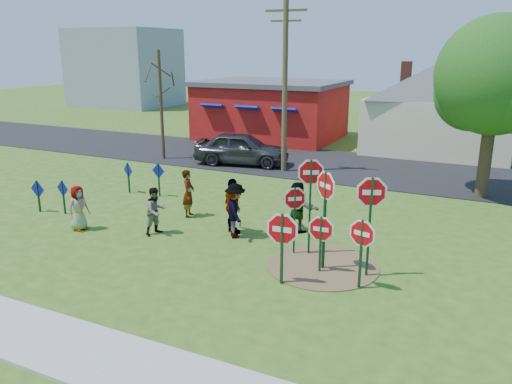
# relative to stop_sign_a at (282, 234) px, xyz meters

# --- Properties ---
(ground) EXTENTS (120.00, 120.00, 0.00)m
(ground) POSITION_rel_stop_sign_a_xyz_m (-3.85, 2.50, -1.39)
(ground) COLOR #335317
(ground) RESTS_ON ground
(sidewalk) EXTENTS (22.00, 1.80, 0.08)m
(sidewalk) POSITION_rel_stop_sign_a_xyz_m (-3.85, -4.70, -1.35)
(sidewalk) COLOR #9E9E99
(sidewalk) RESTS_ON ground
(road) EXTENTS (120.00, 7.50, 0.04)m
(road) POSITION_rel_stop_sign_a_xyz_m (-3.85, 14.00, -1.37)
(road) COLOR black
(road) RESTS_ON ground
(dirt_patch) EXTENTS (3.20, 3.20, 0.03)m
(dirt_patch) POSITION_rel_stop_sign_a_xyz_m (0.65, 1.50, -1.38)
(dirt_patch) COLOR brown
(dirt_patch) RESTS_ON ground
(red_building) EXTENTS (9.40, 7.69, 3.90)m
(red_building) POSITION_rel_stop_sign_a_xyz_m (-9.35, 20.49, 0.57)
(red_building) COLOR maroon
(red_building) RESTS_ON ground
(cream_house) EXTENTS (9.40, 9.40, 6.50)m
(cream_house) POSITION_rel_stop_sign_a_xyz_m (1.65, 20.50, 1.53)
(cream_house) COLOR beige
(cream_house) RESTS_ON ground
(distant_building) EXTENTS (10.00, 8.00, 8.00)m
(distant_building) POSITION_rel_stop_sign_a_xyz_m (-31.85, 32.50, 2.61)
(distant_building) COLOR #8C939E
(distant_building) RESTS_ON ground
(stop_sign_a) EXTENTS (1.17, 0.13, 2.11)m
(stop_sign_a) POSITION_rel_stop_sign_a_xyz_m (0.00, 0.00, 0.00)
(stop_sign_a) COLOR #103E1F
(stop_sign_a) RESTS_ON ground
(stop_sign_b) EXTENTS (0.94, 0.51, 3.08)m
(stop_sign_b) POSITION_rel_stop_sign_a_xyz_m (-0.02, 2.18, 0.86)
(stop_sign_b) COLOR #103E1F
(stop_sign_b) RESTS_ON ground
(stop_sign_c) EXTENTS (0.88, 0.64, 2.98)m
(stop_sign_c) POSITION_rel_stop_sign_a_xyz_m (0.70, 1.35, 0.71)
(stop_sign_c) COLOR #103E1F
(stop_sign_c) RESTS_ON ground
(stop_sign_d) EXTENTS (1.03, 0.46, 2.95)m
(stop_sign_d) POSITION_rel_stop_sign_a_xyz_m (1.93, 1.40, 0.74)
(stop_sign_d) COLOR #103E1F
(stop_sign_d) RESTS_ON ground
(stop_sign_e) EXTENTS (0.98, 0.07, 1.77)m
(stop_sign_e) POSITION_rel_stop_sign_a_xyz_m (0.69, 1.10, -0.23)
(stop_sign_e) COLOR #103E1F
(stop_sign_e) RESTS_ON ground
(stop_sign_f) EXTENTS (0.95, 0.26, 2.01)m
(stop_sign_f) POSITION_rel_stop_sign_a_xyz_m (1.93, 0.60, 0.01)
(stop_sign_f) COLOR #103E1F
(stop_sign_f) RESTS_ON ground
(stop_sign_g) EXTENTS (0.76, 0.55, 2.21)m
(stop_sign_g) POSITION_rel_stop_sign_a_xyz_m (-0.44, 2.01, 0.14)
(stop_sign_g) COLOR #103E1F
(stop_sign_g) RESTS_ON ground
(blue_diamond_a) EXTENTS (0.69, 0.07, 1.25)m
(blue_diamond_a) POSITION_rel_stop_sign_a_xyz_m (-10.66, 1.60, -0.63)
(blue_diamond_a) COLOR #103E1F
(blue_diamond_a) RESTS_ON ground
(blue_diamond_b) EXTENTS (0.63, 0.11, 1.31)m
(blue_diamond_b) POSITION_rel_stop_sign_a_xyz_m (-9.61, 1.83, -0.58)
(blue_diamond_b) COLOR #103E1F
(blue_diamond_b) RESTS_ON ground
(blue_diamond_c) EXTENTS (0.64, 0.26, 1.34)m
(blue_diamond_c) POSITION_rel_stop_sign_a_xyz_m (-9.29, 5.17, -0.57)
(blue_diamond_c) COLOR #103E1F
(blue_diamond_c) RESTS_ON ground
(blue_diamond_d) EXTENTS (0.65, 0.07, 1.43)m
(blue_diamond_d) POSITION_rel_stop_sign_a_xyz_m (-7.78, 5.27, -0.50)
(blue_diamond_d) COLOR #103E1F
(blue_diamond_d) RESTS_ON ground
(person_a) EXTENTS (0.63, 0.84, 1.56)m
(person_a) POSITION_rel_stop_sign_a_xyz_m (-7.85, 0.80, -0.61)
(person_a) COLOR #3E4482
(person_a) RESTS_ON ground
(person_b) EXTENTS (0.60, 0.74, 1.76)m
(person_b) POSITION_rel_stop_sign_a_xyz_m (-5.23, 3.62, -0.51)
(person_b) COLOR #296B65
(person_b) RESTS_ON ground
(person_c) EXTENTS (0.83, 0.94, 1.61)m
(person_c) POSITION_rel_stop_sign_a_xyz_m (-5.21, 1.60, -0.59)
(person_c) COLOR #945A3B
(person_c) RESTS_ON ground
(person_d) EXTENTS (1.27, 1.35, 1.84)m
(person_d) POSITION_rel_stop_sign_a_xyz_m (-2.68, 2.47, -0.48)
(person_d) COLOR #38373C
(person_d) RESTS_ON ground
(person_e) EXTENTS (1.15, 1.06, 1.90)m
(person_e) POSITION_rel_stop_sign_a_xyz_m (-2.94, 2.78, -0.45)
(person_e) COLOR #533763
(person_e) RESTS_ON ground
(person_f) EXTENTS (1.69, 1.13, 1.74)m
(person_f) POSITION_rel_stop_sign_a_xyz_m (-1.05, 3.87, -0.52)
(person_f) COLOR #19492F
(person_f) RESTS_ON ground
(suv) EXTENTS (5.30, 2.91, 1.71)m
(suv) POSITION_rel_stop_sign_a_xyz_m (-7.34, 12.05, -0.50)
(suv) COLOR #2A2B30
(suv) RESTS_ON road
(utility_pole) EXTENTS (2.02, 0.28, 8.26)m
(utility_pole) POSITION_rel_stop_sign_a_xyz_m (-4.75, 11.62, 2.95)
(utility_pole) COLOR #4C3823
(utility_pole) RESTS_ON ground
(leafy_tree) EXTENTS (5.17, 4.72, 7.35)m
(leafy_tree) POSITION_rel_stop_sign_a_xyz_m (4.58, 11.01, 3.34)
(leafy_tree) COLOR #382819
(leafy_tree) RESTS_ON ground
(bare_tree_west) EXTENTS (1.80, 1.80, 5.94)m
(bare_tree_west) POSITION_rel_stop_sign_a_xyz_m (-11.97, 11.44, 2.45)
(bare_tree_west) COLOR #382819
(bare_tree_west) RESTS_ON ground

